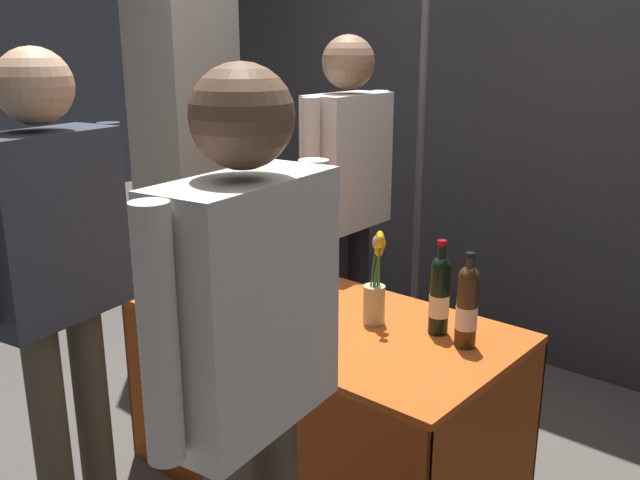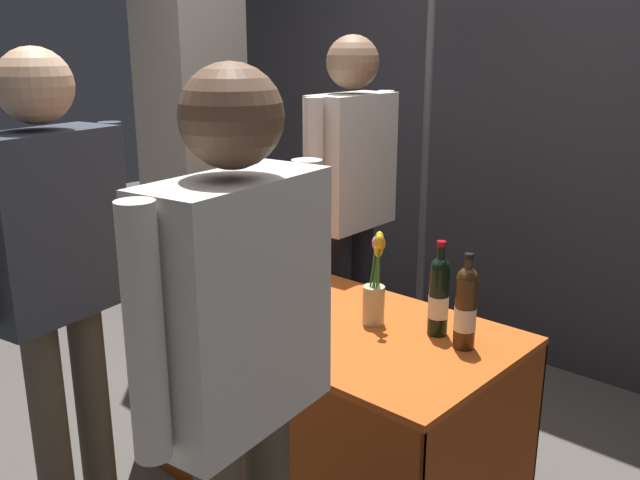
{
  "view_description": "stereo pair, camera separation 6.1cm",
  "coord_description": "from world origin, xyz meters",
  "px_view_note": "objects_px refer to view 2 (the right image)",
  "views": [
    {
      "loc": [
        1.58,
        -1.84,
        1.74
      ],
      "look_at": [
        0.0,
        0.0,
        1.03
      ],
      "focal_mm": 38.32,
      "sensor_mm": 36.0,
      "label": 1
    },
    {
      "loc": [
        1.63,
        -1.8,
        1.74
      ],
      "look_at": [
        0.0,
        0.0,
        1.03
      ],
      "focal_mm": 38.32,
      "sensor_mm": 36.0,
      "label": 2
    }
  ],
  "objects_px": {
    "wine_glass_mid": "(271,263)",
    "flower_vase": "(375,289)",
    "booth_signpost": "(427,128)",
    "concrete_pillar": "(191,103)",
    "taster_foreground_right": "(54,259)",
    "display_bottle_0": "(302,293)",
    "wine_glass_near_vendor": "(266,300)",
    "featured_wine_bottle": "(439,295)",
    "tasting_table": "(320,368)",
    "vendor_presenter": "(351,186)"
  },
  "relations": [
    {
      "from": "featured_wine_bottle",
      "to": "wine_glass_mid",
      "type": "height_order",
      "value": "featured_wine_bottle"
    },
    {
      "from": "wine_glass_mid",
      "to": "taster_foreground_right",
      "type": "xyz_separation_m",
      "value": [
        -0.09,
        -0.9,
        0.21
      ]
    },
    {
      "from": "concrete_pillar",
      "to": "vendor_presenter",
      "type": "xyz_separation_m",
      "value": [
        1.19,
        0.01,
        -0.32
      ]
    },
    {
      "from": "featured_wine_bottle",
      "to": "taster_foreground_right",
      "type": "distance_m",
      "value": 1.31
    },
    {
      "from": "flower_vase",
      "to": "tasting_table",
      "type": "bearing_deg",
      "value": -160.05
    },
    {
      "from": "concrete_pillar",
      "to": "taster_foreground_right",
      "type": "xyz_separation_m",
      "value": [
        1.14,
        -1.46,
        -0.35
      ]
    },
    {
      "from": "wine_glass_near_vendor",
      "to": "tasting_table",
      "type": "bearing_deg",
      "value": 70.75
    },
    {
      "from": "vendor_presenter",
      "to": "wine_glass_near_vendor",
      "type": "bearing_deg",
      "value": 18.01
    },
    {
      "from": "featured_wine_bottle",
      "to": "taster_foreground_right",
      "type": "bearing_deg",
      "value": -132.75
    },
    {
      "from": "display_bottle_0",
      "to": "taster_foreground_right",
      "type": "relative_size",
      "value": 0.17
    },
    {
      "from": "vendor_presenter",
      "to": "wine_glass_mid",
      "type": "bearing_deg",
      "value": 1.15
    },
    {
      "from": "wine_glass_mid",
      "to": "taster_foreground_right",
      "type": "bearing_deg",
      "value": -95.6
    },
    {
      "from": "taster_foreground_right",
      "to": "booth_signpost",
      "type": "height_order",
      "value": "booth_signpost"
    },
    {
      "from": "concrete_pillar",
      "to": "flower_vase",
      "type": "relative_size",
      "value": 7.86
    },
    {
      "from": "flower_vase",
      "to": "booth_signpost",
      "type": "xyz_separation_m",
      "value": [
        -0.51,
        1.07,
        0.45
      ]
    },
    {
      "from": "wine_glass_near_vendor",
      "to": "flower_vase",
      "type": "xyz_separation_m",
      "value": [
        0.28,
        0.28,
        0.03
      ]
    },
    {
      "from": "display_bottle_0",
      "to": "vendor_presenter",
      "type": "distance_m",
      "value": 0.93
    },
    {
      "from": "tasting_table",
      "to": "booth_signpost",
      "type": "relative_size",
      "value": 0.68
    },
    {
      "from": "booth_signpost",
      "to": "display_bottle_0",
      "type": "bearing_deg",
      "value": -75.51
    },
    {
      "from": "taster_foreground_right",
      "to": "tasting_table",
      "type": "bearing_deg",
      "value": -40.22
    },
    {
      "from": "display_bottle_0",
      "to": "flower_vase",
      "type": "height_order",
      "value": "flower_vase"
    },
    {
      "from": "wine_glass_near_vendor",
      "to": "vendor_presenter",
      "type": "height_order",
      "value": "vendor_presenter"
    },
    {
      "from": "concrete_pillar",
      "to": "taster_foreground_right",
      "type": "height_order",
      "value": "concrete_pillar"
    },
    {
      "from": "display_bottle_0",
      "to": "flower_vase",
      "type": "xyz_separation_m",
      "value": [
        0.18,
        0.2,
        0.0
      ]
    },
    {
      "from": "tasting_table",
      "to": "display_bottle_0",
      "type": "height_order",
      "value": "display_bottle_0"
    },
    {
      "from": "featured_wine_bottle",
      "to": "display_bottle_0",
      "type": "relative_size",
      "value": 1.15
    },
    {
      "from": "wine_glass_near_vendor",
      "to": "flower_vase",
      "type": "height_order",
      "value": "flower_vase"
    },
    {
      "from": "vendor_presenter",
      "to": "taster_foreground_right",
      "type": "bearing_deg",
      "value": -4.63
    },
    {
      "from": "tasting_table",
      "to": "wine_glass_near_vendor",
      "type": "height_order",
      "value": "wine_glass_near_vendor"
    },
    {
      "from": "tasting_table",
      "to": "display_bottle_0",
      "type": "bearing_deg",
      "value": -79.82
    },
    {
      "from": "flower_vase",
      "to": "vendor_presenter",
      "type": "bearing_deg",
      "value": 135.66
    },
    {
      "from": "booth_signpost",
      "to": "concrete_pillar",
      "type": "bearing_deg",
      "value": -159.11
    },
    {
      "from": "concrete_pillar",
      "to": "wine_glass_mid",
      "type": "distance_m",
      "value": 1.46
    },
    {
      "from": "display_bottle_0",
      "to": "booth_signpost",
      "type": "relative_size",
      "value": 0.14
    },
    {
      "from": "featured_wine_bottle",
      "to": "flower_vase",
      "type": "xyz_separation_m",
      "value": [
        -0.22,
        -0.08,
        -0.01
      ]
    },
    {
      "from": "featured_wine_bottle",
      "to": "wine_glass_near_vendor",
      "type": "relative_size",
      "value": 2.42
    },
    {
      "from": "taster_foreground_right",
      "to": "featured_wine_bottle",
      "type": "bearing_deg",
      "value": -53.38
    },
    {
      "from": "display_bottle_0",
      "to": "wine_glass_near_vendor",
      "type": "xyz_separation_m",
      "value": [
        -0.1,
        -0.09,
        -0.03
      ]
    },
    {
      "from": "featured_wine_bottle",
      "to": "booth_signpost",
      "type": "distance_m",
      "value": 1.31
    },
    {
      "from": "concrete_pillar",
      "to": "booth_signpost",
      "type": "xyz_separation_m",
      "value": [
        1.29,
        0.49,
        -0.08
      ]
    },
    {
      "from": "wine_glass_mid",
      "to": "flower_vase",
      "type": "bearing_deg",
      "value": -2.41
    },
    {
      "from": "display_bottle_0",
      "to": "taster_foreground_right",
      "type": "bearing_deg",
      "value": -125.18
    },
    {
      "from": "vendor_presenter",
      "to": "featured_wine_bottle",
      "type": "bearing_deg",
      "value": 55.47
    },
    {
      "from": "concrete_pillar",
      "to": "taster_foreground_right",
      "type": "relative_size",
      "value": 1.62
    },
    {
      "from": "display_bottle_0",
      "to": "wine_glass_near_vendor",
      "type": "distance_m",
      "value": 0.13
    },
    {
      "from": "featured_wine_bottle",
      "to": "booth_signpost",
      "type": "height_order",
      "value": "booth_signpost"
    },
    {
      "from": "vendor_presenter",
      "to": "taster_foreground_right",
      "type": "xyz_separation_m",
      "value": [
        -0.05,
        -1.47,
        -0.03
      ]
    },
    {
      "from": "concrete_pillar",
      "to": "tasting_table",
      "type": "relative_size",
      "value": 1.9
    },
    {
      "from": "display_bottle_0",
      "to": "taster_foreground_right",
      "type": "distance_m",
      "value": 0.85
    },
    {
      "from": "concrete_pillar",
      "to": "vendor_presenter",
      "type": "distance_m",
      "value": 1.23
    }
  ]
}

